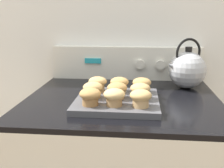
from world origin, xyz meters
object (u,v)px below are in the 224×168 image
(muffin_r0_c1, at_px, (114,96))
(muffin_r0_c0, at_px, (90,96))
(muffin_pan, at_px, (117,101))
(muffin_r2_c1, at_px, (119,84))
(muffin_r1_c0, at_px, (93,89))
(muffin_r1_c2, at_px, (140,90))
(tea_kettle, at_px, (187,69))
(muffin_r1_c1, at_px, (117,90))
(muffin_r2_c2, at_px, (142,84))
(muffin_r2_c0, at_px, (98,83))
(muffin_r0_c2, at_px, (141,97))

(muffin_r0_c1, bearing_deg, muffin_r0_c0, -177.80)
(muffin_pan, bearing_deg, muffin_r0_c1, -91.90)
(muffin_pan, height_order, muffin_r2_c1, muffin_r2_c1)
(muffin_r1_c0, bearing_deg, muffin_r1_c2, 0.21)
(muffin_r1_c2, xyz_separation_m, tea_kettle, (0.20, 0.26, 0.03))
(muffin_r0_c1, distance_m, muffin_r1_c2, 0.12)
(muffin_r1_c1, distance_m, muffin_r2_c2, 0.12)
(muffin_r1_c2, relative_size, muffin_r2_c0, 1.00)
(muffin_pan, distance_m, muffin_r1_c2, 0.09)
(muffin_r1_c0, bearing_deg, muffin_r1_c1, 1.82)
(muffin_r2_c0, distance_m, muffin_r2_c2, 0.17)
(muffin_r1_c2, distance_m, tea_kettle, 0.33)
(muffin_r1_c1, bearing_deg, muffin_r1_c0, -178.18)
(muffin_r1_c1, bearing_deg, muffin_r0_c0, -133.35)
(muffin_r1_c0, distance_m, muffin_r2_c0, 0.09)
(muffin_r1_c0, bearing_deg, muffin_pan, 1.57)
(muffin_r0_c1, relative_size, muffin_r1_c0, 1.00)
(muffin_r1_c2, bearing_deg, muffin_r0_c1, -136.02)
(muffin_r1_c2, xyz_separation_m, muffin_r2_c1, (-0.08, 0.09, 0.00))
(muffin_r0_c2, distance_m, muffin_r2_c1, 0.19)
(muffin_r1_c0, bearing_deg, tea_kettle, 34.64)
(muffin_r0_c1, xyz_separation_m, tea_kettle, (0.29, 0.34, 0.03))
(muffin_r0_c2, distance_m, tea_kettle, 0.40)
(muffin_r1_c0, xyz_separation_m, muffin_r2_c2, (0.18, 0.09, 0.00))
(muffin_r2_c2, bearing_deg, muffin_r2_c1, 179.38)
(muffin_r2_c1, relative_size, muffin_r2_c2, 1.00)
(muffin_r2_c0, relative_size, tea_kettle, 0.33)
(muffin_r0_c0, bearing_deg, muffin_r0_c1, 2.20)
(muffin_r1_c2, relative_size, muffin_r2_c2, 1.00)
(muffin_r1_c2, bearing_deg, muffin_r1_c1, 178.52)
(muffin_pan, bearing_deg, tea_kettle, 41.85)
(muffin_r1_c1, bearing_deg, muffin_pan, -75.29)
(muffin_r2_c1, bearing_deg, muffin_r0_c0, -115.96)
(muffin_r1_c1, bearing_deg, muffin_r1_c2, -1.48)
(muffin_r2_c2, bearing_deg, tea_kettle, 40.75)
(muffin_pan, relative_size, muffin_r0_c1, 4.13)
(muffin_pan, distance_m, muffin_r0_c2, 0.13)
(muffin_r1_c0, distance_m, muffin_r2_c2, 0.20)
(muffin_r2_c2, bearing_deg, muffin_r0_c0, -134.68)
(muffin_r2_c1, bearing_deg, muffin_r1_c1, -91.24)
(muffin_r1_c1, bearing_deg, muffin_r0_c1, -91.82)
(muffin_r0_c0, xyz_separation_m, muffin_r2_c2, (0.17, 0.17, 0.00))
(muffin_pan, xyz_separation_m, muffin_r2_c2, (0.09, 0.09, 0.04))
(muffin_r0_c1, distance_m, muffin_r2_c0, 0.19)
(muffin_r0_c1, xyz_separation_m, muffin_r0_c2, (0.09, -0.00, 0.00))
(muffin_r0_c2, xyz_separation_m, muffin_r2_c2, (0.00, 0.17, 0.00))
(muffin_r0_c0, xyz_separation_m, muffin_r0_c1, (0.08, 0.00, 0.00))
(muffin_r1_c1, bearing_deg, muffin_r2_c0, 134.23)
(muffin_r1_c1, height_order, muffin_r2_c0, same)
(muffin_r0_c1, distance_m, muffin_r2_c1, 0.17)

